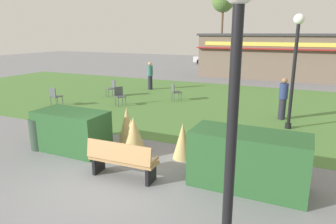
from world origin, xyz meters
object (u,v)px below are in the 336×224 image
at_px(lamppost_near, 233,114).
at_px(trash_bin, 39,134).
at_px(food_kiosk, 274,56).
at_px(person_standing, 150,76).
at_px(cafe_chair_north, 175,91).
at_px(tree_center_bg, 223,2).
at_px(cafe_chair_east, 119,94).
at_px(parked_car_west_slot, 214,59).
at_px(park_bench, 122,160).
at_px(cafe_chair_west, 55,95).
at_px(lamppost_mid, 295,58).
at_px(person_strolling, 283,98).
at_px(cafe_chair_center, 112,87).

relative_size(lamppost_near, trash_bin, 4.31).
xyz_separation_m(food_kiosk, person_standing, (-6.16, -8.78, -0.82)).
height_order(cafe_chair_north, tree_center_bg, tree_center_bg).
height_order(cafe_chair_east, tree_center_bg, tree_center_bg).
relative_size(trash_bin, parked_car_west_slot, 0.22).
xyz_separation_m(park_bench, cafe_chair_west, (-7.10, 5.00, 0.05)).
bearing_deg(cafe_chair_west, tree_center_bg, 90.23).
xyz_separation_m(lamppost_mid, person_strolling, (-0.35, 1.21, -1.69)).
xyz_separation_m(trash_bin, food_kiosk, (4.44, 19.01, 1.21)).
relative_size(cafe_chair_west, cafe_chair_north, 1.00).
relative_size(food_kiosk, cafe_chair_north, 12.53).
xyz_separation_m(trash_bin, cafe_chair_center, (-2.62, 7.46, 0.06)).
xyz_separation_m(cafe_chair_center, parked_car_west_slot, (-0.04, 19.23, 0.12)).
xyz_separation_m(cafe_chair_west, person_strolling, (10.05, 2.15, 0.33)).
relative_size(cafe_chair_center, person_standing, 0.53).
height_order(cafe_chair_east, cafe_chair_center, same).
bearing_deg(cafe_chair_east, person_standing, 98.93).
bearing_deg(lamppost_mid, person_standing, 149.74).
height_order(lamppost_near, lamppost_mid, same).
xyz_separation_m(food_kiosk, cafe_chair_center, (-7.06, -11.55, -1.15)).
relative_size(park_bench, trash_bin, 1.83).
xyz_separation_m(lamppost_mid, cafe_chair_center, (-9.28, 2.12, -2.02)).
distance_m(lamppost_near, trash_bin, 7.47).
xyz_separation_m(lamppost_near, lamppost_mid, (0.16, 8.38, 0.00)).
height_order(lamppost_mid, person_standing, lamppost_mid).
bearing_deg(park_bench, tree_center_bg, 101.83).
bearing_deg(park_bench, trash_bin, 169.91).
bearing_deg(person_standing, cafe_chair_north, -178.99).
distance_m(cafe_chair_west, parked_car_west_slot, 22.32).
height_order(lamppost_mid, trash_bin, lamppost_mid).
relative_size(park_bench, person_standing, 1.02).
bearing_deg(cafe_chair_north, tree_center_bg, 100.57).
height_order(person_standing, parked_car_west_slot, person_standing).
bearing_deg(park_bench, person_strolling, 67.59).
relative_size(trash_bin, cafe_chair_east, 1.05).
distance_m(lamppost_mid, person_strolling, 2.10).
distance_m(food_kiosk, parked_car_west_slot, 10.52).
distance_m(trash_bin, cafe_chair_west, 5.78).
xyz_separation_m(food_kiosk, cafe_chair_north, (-3.46, -11.12, -1.15)).
bearing_deg(lamppost_mid, lamppost_near, -91.12).
bearing_deg(cafe_chair_east, cafe_chair_north, 45.57).
bearing_deg(person_standing, cafe_chair_west, 112.77).
xyz_separation_m(park_bench, cafe_chair_east, (-4.39, 6.44, 0.05)).
relative_size(trash_bin, cafe_chair_west, 1.05).
bearing_deg(park_bench, lamppost_mid, 60.97).
relative_size(park_bench, cafe_chair_center, 1.93).
xyz_separation_m(cafe_chair_west, cafe_chair_north, (4.73, 3.49, 0.00)).
height_order(park_bench, cafe_chair_west, park_bench).
bearing_deg(lamppost_mid, tree_center_bg, 110.25).
distance_m(cafe_chair_west, tree_center_bg, 30.22).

